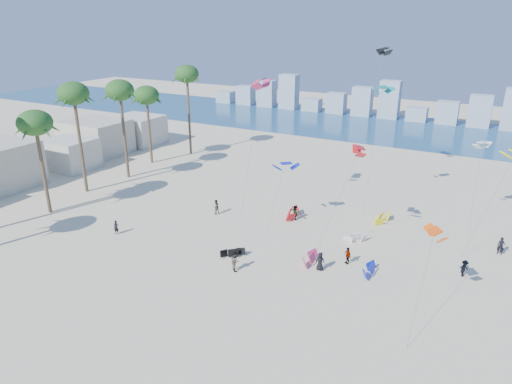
% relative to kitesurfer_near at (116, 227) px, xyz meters
% --- Properties ---
extents(ground, '(220.00, 220.00, 0.00)m').
position_rel_kitesurfer_near_xyz_m(ground, '(9.61, -8.41, -0.77)').
color(ground, beige).
rests_on(ground, ground).
extents(ocean, '(220.00, 220.00, 0.00)m').
position_rel_kitesurfer_near_xyz_m(ocean, '(9.61, 63.59, -0.76)').
color(ocean, navy).
rests_on(ocean, ground).
extents(kitesurfer_near, '(0.64, 0.51, 1.53)m').
position_rel_kitesurfer_near_xyz_m(kitesurfer_near, '(0.00, 0.00, 0.00)').
color(kitesurfer_near, black).
rests_on(kitesurfer_near, ground).
extents(kitesurfer_mid, '(1.12, 1.11, 1.83)m').
position_rel_kitesurfer_near_xyz_m(kitesurfer_mid, '(14.77, -0.34, 0.15)').
color(kitesurfer_mid, gray).
rests_on(kitesurfer_mid, ground).
extents(kitesurfers_far, '(30.25, 11.59, 1.79)m').
position_rel_kitesurfer_near_xyz_m(kitesurfers_far, '(20.63, 9.03, 0.08)').
color(kitesurfers_far, black).
rests_on(kitesurfers_far, ground).
extents(grounded_kites, '(14.13, 17.78, 1.03)m').
position_rel_kitesurfer_near_xyz_m(grounded_kites, '(19.75, 9.32, -0.31)').
color(grounded_kites, black).
rests_on(grounded_kites, ground).
extents(flying_kites, '(27.72, 33.77, 18.41)m').
position_rel_kitesurfer_near_xyz_m(flying_kites, '(21.55, 15.19, 11.28)').
color(flying_kites, '#0C20CC').
rests_on(flying_kites, ground).
extents(palm_row, '(7.08, 44.80, 15.47)m').
position_rel_kitesurfer_near_xyz_m(palm_row, '(-11.99, 7.74, 10.92)').
color(palm_row, brown).
rests_on(palm_row, ground).
extents(beachfront_buildings, '(11.50, 43.00, 6.00)m').
position_rel_kitesurfer_near_xyz_m(beachfront_buildings, '(-24.08, 12.40, 1.91)').
color(beachfront_buildings, beige).
rests_on(beachfront_buildings, ground).
extents(distant_skyline, '(85.00, 3.00, 8.40)m').
position_rel_kitesurfer_near_xyz_m(distant_skyline, '(8.42, 73.59, 2.32)').
color(distant_skyline, '#9EADBF').
rests_on(distant_skyline, ground).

